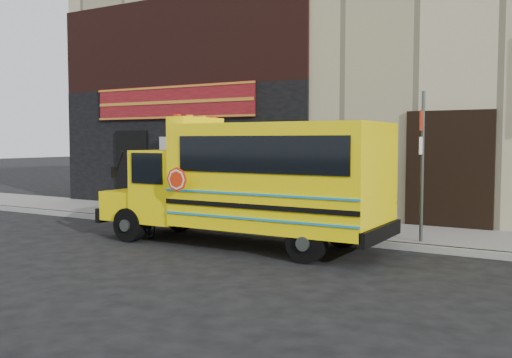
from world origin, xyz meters
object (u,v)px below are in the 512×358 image
at_px(sign_pole, 422,163).
at_px(cyclist, 144,198).
at_px(school_bus, 253,180).
at_px(bicycle, 141,218).

bearing_deg(sign_pole, cyclist, -163.42).
bearing_deg(school_bus, cyclist, -176.87).
relative_size(school_bus, bicycle, 4.51).
bearing_deg(sign_pole, school_bus, -152.24).
bearing_deg(sign_pole, bicycle, -162.97).
relative_size(school_bus, sign_pole, 2.00).
bearing_deg(bicycle, sign_pole, -50.26).
distance_m(school_bus, sign_pole, 3.72).
height_order(bicycle, cyclist, cyclist).
xyz_separation_m(sign_pole, cyclist, (-6.36, -1.89, -0.95)).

